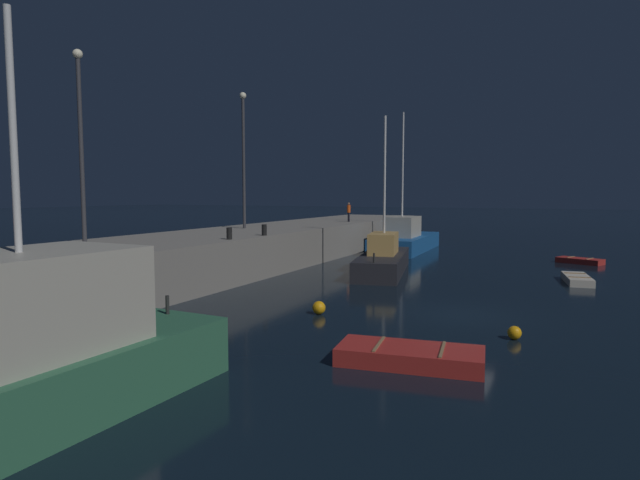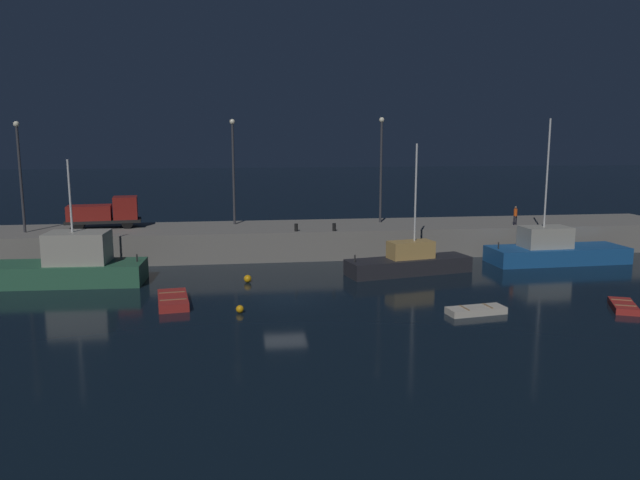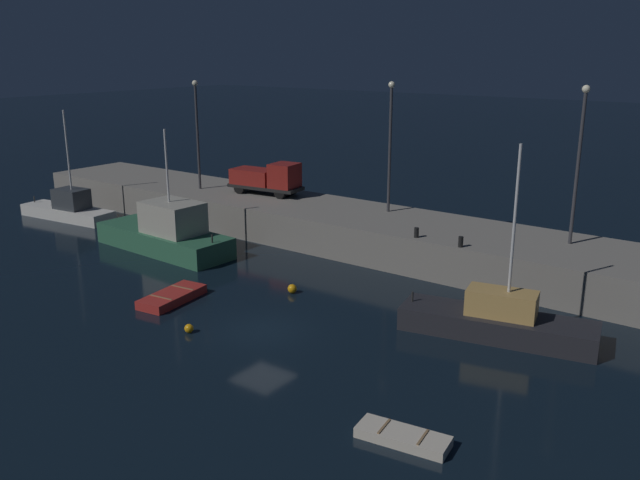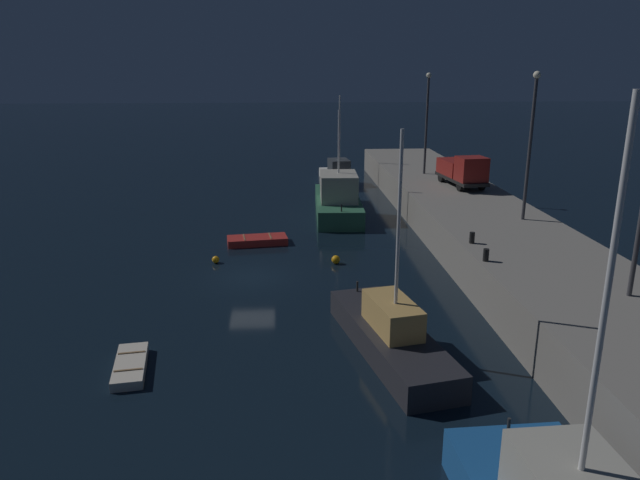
{
  "view_description": "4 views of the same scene",
  "coord_description": "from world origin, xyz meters",
  "px_view_note": "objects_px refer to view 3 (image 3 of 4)",
  "views": [
    {
      "loc": [
        -20.28,
        -3.62,
        4.62
      ],
      "look_at": [
        1.49,
        6.54,
        2.53
      ],
      "focal_mm": 29.82,
      "sensor_mm": 36.0,
      "label": 1
    },
    {
      "loc": [
        -2.81,
        -35.18,
        9.6
      ],
      "look_at": [
        2.9,
        5.68,
        2.63
      ],
      "focal_mm": 34.37,
      "sensor_mm": 36.0,
      "label": 2
    },
    {
      "loc": [
        20.01,
        -22.24,
        13.14
      ],
      "look_at": [
        -1.72,
        7.01,
        2.65
      ],
      "focal_mm": 37.6,
      "sensor_mm": 36.0,
      "label": 3
    },
    {
      "loc": [
        31.24,
        1.78,
        11.37
      ],
      "look_at": [
        0.47,
        3.81,
        2.25
      ],
      "focal_mm": 33.31,
      "sensor_mm": 36.0,
      "label": 4
    }
  ],
  "objects_px": {
    "lamp_post_east": "(390,138)",
    "lamp_post_central": "(579,154)",
    "mooring_buoy_mid": "(189,328)",
    "bollard_central": "(416,233)",
    "dinghy_orange_near": "(403,437)",
    "mooring_buoy_near": "(292,289)",
    "fishing_boat_white": "(498,321)",
    "utility_truck": "(267,178)",
    "fishing_boat_blue": "(167,233)",
    "dinghy_red_small": "(172,297)",
    "fishing_boat_orange": "(69,209)",
    "bollard_west": "(461,242)",
    "lamp_post_west": "(197,127)"
  },
  "relations": [
    {
      "from": "lamp_post_east",
      "to": "lamp_post_central",
      "type": "xyz_separation_m",
      "value": [
        12.44,
        -0.56,
        0.09
      ]
    },
    {
      "from": "mooring_buoy_mid",
      "to": "bollard_central",
      "type": "xyz_separation_m",
      "value": [
        4.54,
        13.98,
        2.41
      ]
    },
    {
      "from": "dinghy_orange_near",
      "to": "mooring_buoy_mid",
      "type": "xyz_separation_m",
      "value": [
        -12.86,
        1.96,
        0.03
      ]
    },
    {
      "from": "mooring_buoy_mid",
      "to": "mooring_buoy_near",
      "type": "bearing_deg",
      "value": 85.28
    },
    {
      "from": "fishing_boat_white",
      "to": "utility_truck",
      "type": "bearing_deg",
      "value": 156.94
    },
    {
      "from": "lamp_post_east",
      "to": "bollard_central",
      "type": "height_order",
      "value": "lamp_post_east"
    },
    {
      "from": "fishing_boat_blue",
      "to": "dinghy_red_small",
      "type": "relative_size",
      "value": 2.6
    },
    {
      "from": "fishing_boat_orange",
      "to": "mooring_buoy_near",
      "type": "relative_size",
      "value": 16.99
    },
    {
      "from": "dinghy_orange_near",
      "to": "dinghy_red_small",
      "type": "bearing_deg",
      "value": 165.54
    },
    {
      "from": "fishing_boat_blue",
      "to": "lamp_post_central",
      "type": "xyz_separation_m",
      "value": [
        23.39,
        9.7,
        6.22
      ]
    },
    {
      "from": "fishing_boat_orange",
      "to": "mooring_buoy_mid",
      "type": "bearing_deg",
      "value": -21.69
    },
    {
      "from": "dinghy_orange_near",
      "to": "fishing_boat_white",
      "type": "bearing_deg",
      "value": 94.62
    },
    {
      "from": "dinghy_orange_near",
      "to": "dinghy_red_small",
      "type": "relative_size",
      "value": 0.83
    },
    {
      "from": "mooring_buoy_near",
      "to": "bollard_central",
      "type": "relative_size",
      "value": 0.86
    },
    {
      "from": "mooring_buoy_near",
      "to": "fishing_boat_orange",
      "type": "bearing_deg",
      "value": 174.27
    },
    {
      "from": "fishing_boat_orange",
      "to": "mooring_buoy_near",
      "type": "distance_m",
      "value": 24.95
    },
    {
      "from": "lamp_post_central",
      "to": "bollard_west",
      "type": "height_order",
      "value": "lamp_post_central"
    },
    {
      "from": "lamp_post_central",
      "to": "bollard_central",
      "type": "bearing_deg",
      "value": -151.85
    },
    {
      "from": "lamp_post_west",
      "to": "utility_truck",
      "type": "height_order",
      "value": "lamp_post_west"
    },
    {
      "from": "fishing_boat_blue",
      "to": "lamp_post_east",
      "type": "bearing_deg",
      "value": 43.11
    },
    {
      "from": "mooring_buoy_mid",
      "to": "bollard_west",
      "type": "relative_size",
      "value": 0.72
    },
    {
      "from": "fishing_boat_orange",
      "to": "dinghy_red_small",
      "type": "height_order",
      "value": "fishing_boat_orange"
    },
    {
      "from": "dinghy_orange_near",
      "to": "bollard_west",
      "type": "distance_m",
      "value": 16.75
    },
    {
      "from": "fishing_boat_blue",
      "to": "utility_truck",
      "type": "distance_m",
      "value": 9.84
    },
    {
      "from": "utility_truck",
      "to": "fishing_boat_orange",
      "type": "bearing_deg",
      "value": -148.91
    },
    {
      "from": "fishing_boat_blue",
      "to": "dinghy_orange_near",
      "type": "bearing_deg",
      "value": -23.32
    },
    {
      "from": "dinghy_orange_near",
      "to": "dinghy_red_small",
      "type": "xyz_separation_m",
      "value": [
        -16.7,
        4.31,
        0.05
      ]
    },
    {
      "from": "dinghy_orange_near",
      "to": "mooring_buoy_mid",
      "type": "bearing_deg",
      "value": 171.32
    },
    {
      "from": "utility_truck",
      "to": "bollard_central",
      "type": "bearing_deg",
      "value": -14.73
    },
    {
      "from": "dinghy_red_small",
      "to": "bollard_west",
      "type": "bearing_deg",
      "value": 45.09
    },
    {
      "from": "fishing_boat_orange",
      "to": "lamp_post_central",
      "type": "xyz_separation_m",
      "value": [
        36.46,
        8.46,
        6.62
      ]
    },
    {
      "from": "fishing_boat_white",
      "to": "dinghy_orange_near",
      "type": "xyz_separation_m",
      "value": [
        0.83,
        -10.31,
        -0.61
      ]
    },
    {
      "from": "mooring_buoy_near",
      "to": "bollard_west",
      "type": "relative_size",
      "value": 0.84
    },
    {
      "from": "fishing_boat_white",
      "to": "bollard_west",
      "type": "distance_m",
      "value": 7.26
    },
    {
      "from": "dinghy_orange_near",
      "to": "lamp_post_central",
      "type": "height_order",
      "value": "lamp_post_central"
    },
    {
      "from": "fishing_boat_blue",
      "to": "fishing_boat_orange",
      "type": "height_order",
      "value": "fishing_boat_orange"
    },
    {
      "from": "fishing_boat_blue",
      "to": "mooring_buoy_mid",
      "type": "bearing_deg",
      "value": -36.93
    },
    {
      "from": "fishing_boat_white",
      "to": "mooring_buoy_near",
      "type": "height_order",
      "value": "fishing_boat_white"
    },
    {
      "from": "mooring_buoy_mid",
      "to": "dinghy_orange_near",
      "type": "bearing_deg",
      "value": -8.68
    },
    {
      "from": "dinghy_red_small",
      "to": "mooring_buoy_near",
      "type": "xyz_separation_m",
      "value": [
        4.43,
        4.8,
        0.02
      ]
    },
    {
      "from": "mooring_buoy_near",
      "to": "fishing_boat_white",
      "type": "bearing_deg",
      "value": 5.99
    },
    {
      "from": "lamp_post_east",
      "to": "bollard_central",
      "type": "relative_size",
      "value": 14.55
    },
    {
      "from": "mooring_buoy_mid",
      "to": "lamp_post_west",
      "type": "xyz_separation_m",
      "value": [
        -16.23,
        16.35,
        7.01
      ]
    },
    {
      "from": "fishing_boat_orange",
      "to": "utility_truck",
      "type": "bearing_deg",
      "value": 31.09
    },
    {
      "from": "bollard_central",
      "to": "utility_truck",
      "type": "bearing_deg",
      "value": 165.27
    },
    {
      "from": "mooring_buoy_mid",
      "to": "lamp_post_central",
      "type": "relative_size",
      "value": 0.05
    },
    {
      "from": "fishing_boat_orange",
      "to": "lamp_post_central",
      "type": "bearing_deg",
      "value": 13.06
    },
    {
      "from": "fishing_boat_white",
      "to": "lamp_post_central",
      "type": "xyz_separation_m",
      "value": [
        0.21,
        9.75,
        6.66
      ]
    },
    {
      "from": "dinghy_red_small",
      "to": "mooring_buoy_near",
      "type": "relative_size",
      "value": 7.95
    },
    {
      "from": "dinghy_red_small",
      "to": "mooring_buoy_mid",
      "type": "height_order",
      "value": "dinghy_red_small"
    }
  ]
}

